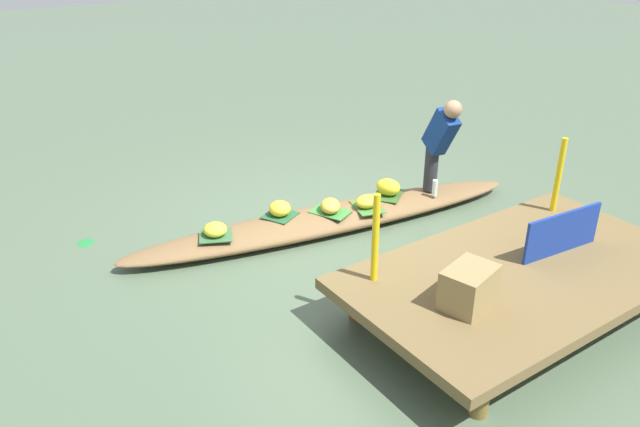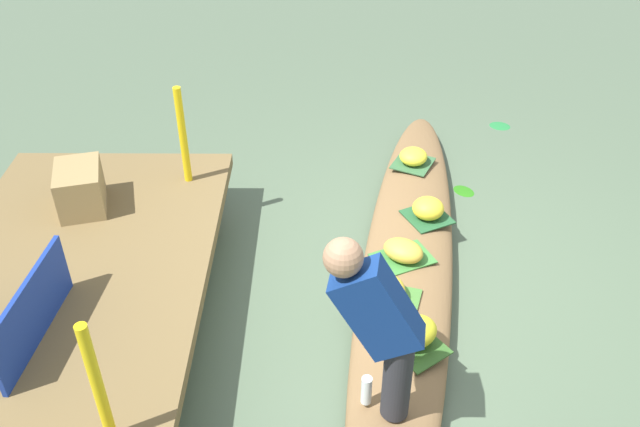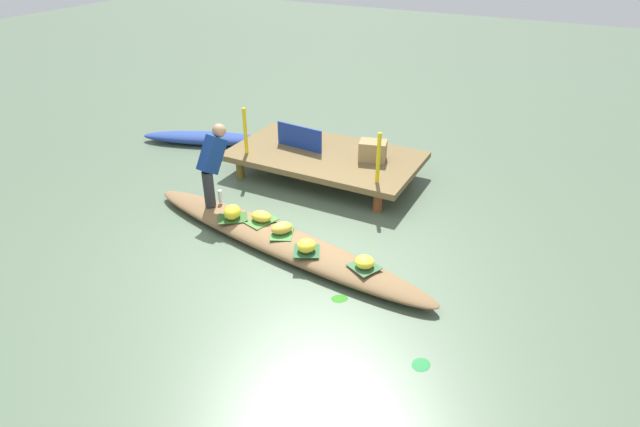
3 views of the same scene
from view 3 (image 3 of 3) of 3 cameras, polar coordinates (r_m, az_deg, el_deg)
canal_water at (r=7.25m, az=-4.46°, el=-3.63°), size 40.00×40.00×0.00m
dock_platform at (r=9.02m, az=0.55°, el=6.24°), size 3.20×1.80×0.43m
vendor_boat at (r=7.20m, az=-4.49°, el=-2.92°), size 4.84×1.40×0.21m
moored_boat at (r=10.72m, az=-12.11°, el=8.02°), size 2.67×1.42×0.22m
leaf_mat_0 at (r=7.45m, az=-6.39°, el=-0.79°), size 0.40×0.48×0.01m
banana_bunch_0 at (r=7.41m, az=-6.42°, el=-0.32°), size 0.30×0.23×0.14m
leaf_mat_1 at (r=7.15m, az=-4.16°, el=-2.09°), size 0.44×0.50×0.01m
banana_bunch_1 at (r=7.11m, az=-4.18°, el=-1.59°), size 0.35×0.37×0.15m
leaf_mat_2 at (r=6.76m, az=-1.49°, el=-4.12°), size 0.44×0.43×0.01m
banana_bunch_2 at (r=6.71m, az=-1.50°, el=-3.54°), size 0.27×0.28×0.17m
leaf_mat_3 at (r=6.50m, az=4.86°, el=-5.80°), size 0.44×0.43×0.01m
banana_bunch_3 at (r=6.46m, az=4.89°, el=-5.30°), size 0.30×0.30×0.14m
leaf_mat_4 at (r=7.57m, az=-9.50°, el=-0.48°), size 0.51×0.49×0.01m
banana_bunch_4 at (r=7.52m, az=-9.56°, el=0.16°), size 0.33×0.36×0.20m
vendor_person at (r=7.74m, az=-11.69°, el=5.65°), size 0.26×0.54×1.19m
water_bottle at (r=7.99m, az=-10.84°, el=1.87°), size 0.06×0.06×0.19m
market_banner at (r=9.14m, az=-2.27°, el=8.32°), size 0.90×0.11×0.41m
railing_post_west at (r=8.96m, az=-8.16°, el=8.91°), size 0.06×0.06×0.80m
railing_post_east at (r=7.89m, az=6.39°, el=6.06°), size 0.06×0.06×0.80m
produce_crate at (r=8.72m, az=5.78°, el=6.83°), size 0.51×0.42×0.33m
drifting_plant_0 at (r=5.65m, az=10.98°, el=-15.88°), size 0.24×0.26×0.01m
drifting_plant_1 at (r=6.33m, az=2.15°, el=-9.25°), size 0.25×0.25×0.01m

